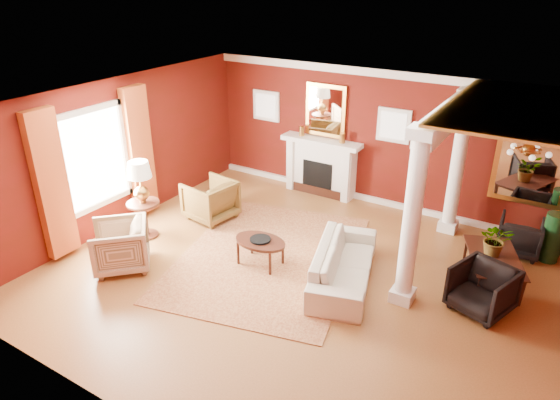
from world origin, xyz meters
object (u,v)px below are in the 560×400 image
Objects in this scene: coffee_table at (260,243)px; side_table at (141,187)px; sofa at (344,258)px; dining_table at (495,262)px; armchair_stripe at (120,244)px; armchair_leopard at (210,198)px.

coffee_table is 0.61× the size of side_table.
sofa is 1.61× the size of dining_table.
armchair_stripe is (-3.43, -1.61, 0.03)m from sofa.
coffee_table is at bearing 84.76° from sofa.
armchair_stripe reaches higher than sofa.
armchair_stripe is 0.98× the size of coffee_table.
armchair_leopard reaches higher than sofa.
coffee_table is 3.87m from dining_table.
side_table is (-0.47, 1.03, 0.57)m from armchair_stripe.
sofa is 3.79m from armchair_stripe.
sofa is 2.43× the size of armchair_leopard.
armchair_stripe reaches higher than dining_table.
armchair_stripe is at bearing 98.72° from sofa.
dining_table reaches higher than coffee_table.
coffee_table is at bearing 71.44° from armchair_leopard.
side_table is at bearing -173.08° from coffee_table.
sofa is 1.45× the size of side_table.
side_table is at bearing 159.57° from armchair_stripe.
dining_table is (5.41, 0.59, -0.07)m from armchair_leopard.
armchair_leopard is 2.28m from armchair_stripe.
side_table is at bearing 85.64° from dining_table.
sofa is at bearing 70.25° from armchair_stripe.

